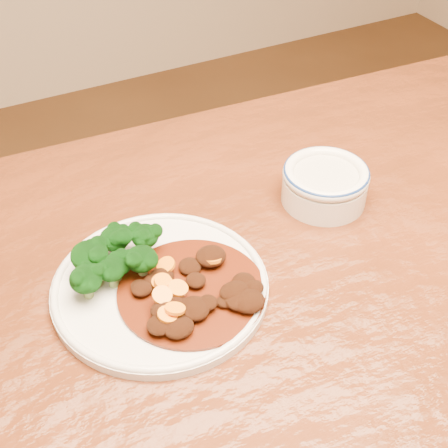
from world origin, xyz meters
name	(u,v)px	position (x,y,z in m)	size (l,w,h in m)	color
dining_table	(337,314)	(0.00, 0.00, 0.67)	(1.54, 0.98, 0.75)	#5C2610
dinner_plate	(160,286)	(-0.22, 0.08, 0.76)	(0.27, 0.27, 0.02)	silver
broccoli_florets	(112,257)	(-0.27, 0.12, 0.79)	(0.13, 0.09, 0.05)	olive
mince_stew	(195,294)	(-0.20, 0.04, 0.77)	(0.18, 0.18, 0.03)	#4E1908
dip_bowl	(325,183)	(0.06, 0.14, 0.78)	(0.13, 0.13, 0.06)	white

